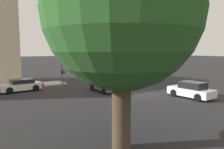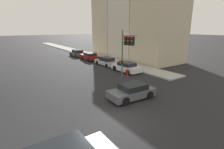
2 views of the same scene
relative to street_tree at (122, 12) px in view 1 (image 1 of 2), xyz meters
name	(u,v)px [view 1 (image 1 of 2)]	position (x,y,z in m)	size (l,w,h in m)	color
ground_plane	(143,94)	(8.88, -10.06, -6.25)	(300.00, 300.00, 0.00)	black
street_tree	(122,12)	(0.00, 0.00, 0.00)	(6.98, 6.98, 9.78)	#423323
traffic_signal	(66,55)	(14.62, -4.03, -2.20)	(0.88, 1.85, 5.66)	#515456
crossing_car_0	(191,90)	(4.66, -12.48, -5.52)	(4.30, 2.02, 1.56)	silver
crossing_car_1	(105,86)	(12.39, -7.57, -5.62)	(4.16, 2.13, 1.29)	#4C5156
parked_car_0	(21,85)	(17.92, 0.02, -5.59)	(2.02, 4.52, 1.36)	silver
fire_hydrant	(43,87)	(16.52, -1.97, -5.76)	(0.22, 0.22, 0.92)	red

